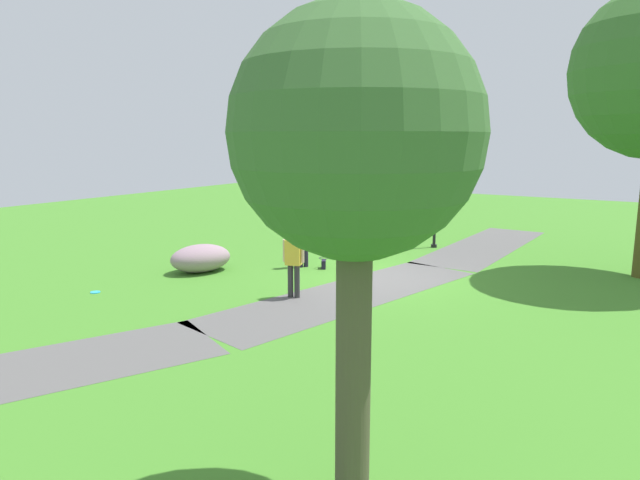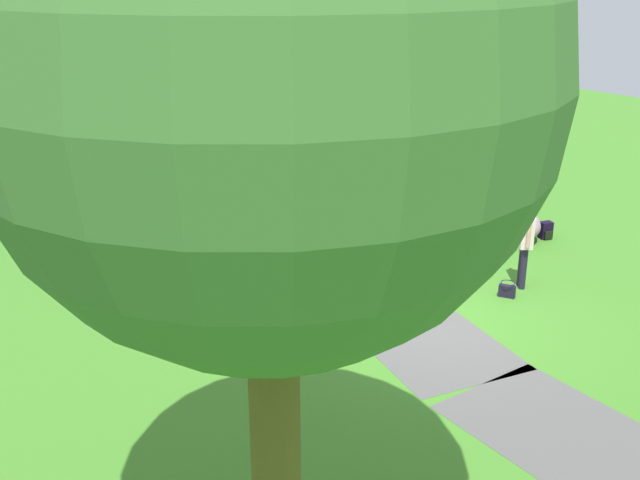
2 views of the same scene
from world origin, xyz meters
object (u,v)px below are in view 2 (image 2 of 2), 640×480
woman_with_handbag (525,239)px  man_near_boulder (372,222)px  frisbee_on_grass (439,201)px  lawn_boulder (512,221)px  backpack_by_boulder (546,231)px  large_shade_tree (267,79)px  young_tree_near_path (35,76)px  handbag_on_grass (507,290)px

woman_with_handbag → man_near_boulder: woman_with_handbag is taller
man_near_boulder → frisbee_on_grass: size_ratio=7.02×
lawn_boulder → backpack_by_boulder: 0.82m
large_shade_tree → young_tree_near_path: (12.46, -2.07, -1.64)m
lawn_boulder → frisbee_on_grass: bearing=-12.6°
large_shade_tree → backpack_by_boulder: size_ratio=18.98×
young_tree_near_path → handbag_on_grass: size_ratio=13.29×
woman_with_handbag → lawn_boulder: bearing=-46.6°
young_tree_near_path → handbag_on_grass: bearing=-147.0°
large_shade_tree → frisbee_on_grass: size_ratio=32.97×
young_tree_near_path → man_near_boulder: (-5.93, -4.77, -2.76)m
woman_with_handbag → handbag_on_grass: woman_with_handbag is taller
woman_with_handbag → handbag_on_grass: (-0.15, 0.60, -0.88)m
backpack_by_boulder → frisbee_on_grass: bearing=-1.6°
large_shade_tree → handbag_on_grass: large_shade_tree is taller
handbag_on_grass → man_near_boulder: bearing=18.2°
man_near_boulder → woman_with_handbag: bearing=-150.7°
backpack_by_boulder → frisbee_on_grass: size_ratio=1.74×
lawn_boulder → handbag_on_grass: lawn_boulder is taller
handbag_on_grass → young_tree_near_path: bearing=33.0°
lawn_boulder → man_near_boulder: 3.78m
large_shade_tree → man_near_boulder: (6.54, -6.84, -4.39)m
lawn_boulder → woman_with_handbag: bearing=133.4°
backpack_by_boulder → young_tree_near_path: bearing=51.1°
man_near_boulder → handbag_on_grass: bearing=-161.8°
woman_with_handbag → frisbee_on_grass: (4.96, -2.77, -1.02)m
large_shade_tree → frisbee_on_grass: large_shade_tree is taller
woman_with_handbag → handbag_on_grass: 1.08m
man_near_boulder → backpack_by_boulder: (-1.33, -4.22, -0.74)m
backpack_by_boulder → large_shade_tree: bearing=115.2°
large_shade_tree → man_near_boulder: size_ratio=4.69×
young_tree_near_path → handbag_on_grass: young_tree_near_path is taller
large_shade_tree → lawn_boulder: large_shade_tree is taller
lawn_boulder → handbag_on_grass: size_ratio=5.46×
man_near_boulder → backpack_by_boulder: man_near_boulder is taller
man_near_boulder → large_shade_tree: bearing=133.7°
man_near_boulder → lawn_boulder: bearing=-101.7°
young_tree_near_path → lawn_boulder: 11.26m
woman_with_handbag → young_tree_near_path: bearing=36.1°
lawn_boulder → woman_with_handbag: size_ratio=1.15×
young_tree_near_path → backpack_by_boulder: 12.07m
lawn_boulder → handbag_on_grass: (-2.15, 2.71, -0.24)m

